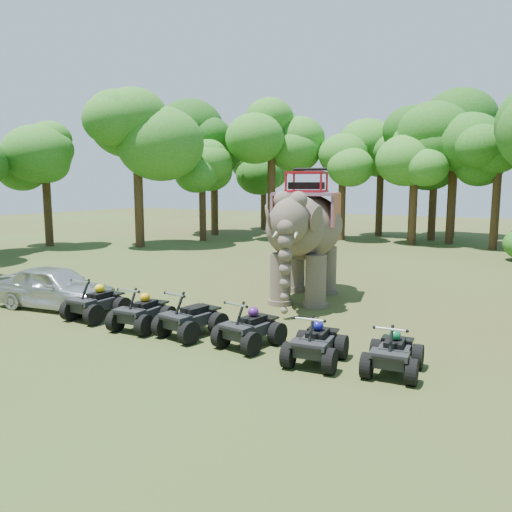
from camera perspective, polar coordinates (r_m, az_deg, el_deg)
The scene contains 23 objects.
ground at distance 14.82m, azimuth -2.32°, elevation -7.87°, with size 110.00×110.00×0.00m, color #47381E.
elephant at distance 17.86m, azimuth 5.67°, elevation 2.48°, with size 2.44×5.55×4.66m, color brown, non-canonical shape.
parked_car at distance 17.92m, azimuth -21.97°, elevation -3.30°, with size 1.68×4.19×1.43m, color silver.
atv_0 at distance 16.11m, azimuth -17.81°, elevation -4.57°, with size 1.28×1.75×1.30m, color black, non-canonical shape.
atv_1 at distance 14.65m, azimuth -12.91°, elevation -5.72°, with size 1.24×1.69×1.26m, color black, non-canonical shape.
atv_2 at distance 13.75m, azimuth -7.48°, elevation -6.44°, with size 1.27×1.74×1.29m, color black, non-canonical shape.
atv_3 at distance 12.79m, azimuth -0.73°, elevation -7.62°, with size 1.21×1.66×1.23m, color black, non-canonical shape.
atv_4 at distance 11.70m, azimuth 6.86°, elevation -9.25°, with size 1.19×1.63×1.21m, color black, non-canonical shape.
atv_5 at distance 11.43m, azimuth 15.44°, elevation -10.03°, with size 1.15×1.57×1.17m, color black, non-canonical shape.
tree_0 at distance 35.67m, azimuth 17.60°, elevation 7.37°, with size 5.35×5.35×7.64m, color #195114, non-canonical shape.
tree_1 at distance 34.79m, azimuth 25.77°, elevation 6.29°, with size 4.81×4.81×6.87m, color #195114, non-canonical shape.
tree_21 at distance 36.02m, azimuth -22.82°, elevation 7.10°, with size 5.33×5.33×7.62m, color #195114, non-canonical shape.
tree_22 at distance 33.61m, azimuth -13.35°, elevation 9.29°, with size 6.81×6.81×9.73m, color #195114, non-canonical shape.
tree_23 at distance 36.68m, azimuth -6.15°, elevation 7.04°, with size 4.74×4.74×6.78m, color #195114, non-canonical shape.
tree_24 at distance 37.60m, azimuth 1.78°, elevation 9.44°, with size 6.88×6.88×9.83m, color #195114, non-canonical shape.
tree_25 at distance 37.34m, azimuth 9.83°, elevation 7.96°, with size 5.63×5.63×8.04m, color #195114, non-canonical shape.
tree_29 at distance 45.61m, azimuth 0.88°, elevation 7.65°, with size 5.13×5.13×7.33m, color #195114, non-canonical shape.
tree_30 at distance 41.05m, azimuth 14.00°, elevation 7.98°, with size 5.76×5.76×8.23m, color #195114, non-canonical shape.
tree_32 at distance 38.21m, azimuth 17.61°, elevation 8.61°, with size 6.48×6.48×9.26m, color #195114, non-canonical shape.
tree_34 at distance 41.74m, azimuth 21.65°, elevation 8.73°, with size 6.86×6.86×9.80m, color #195114, non-canonical shape.
tree_35 at distance 37.07m, azimuth 21.51°, elevation 7.68°, with size 5.78×5.78×8.26m, color #195114, non-canonical shape.
tree_36 at distance 40.79m, azimuth -4.80°, elevation 9.15°, with size 6.72×6.72×9.60m, color #195114, non-canonical shape.
tree_37 at distance 38.81m, azimuth 19.64°, elevation 7.71°, with size 5.72×5.72×8.17m, color #195114, non-canonical shape.
Camera 1 is at (7.57, -12.06, 4.10)m, focal length 35.00 mm.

